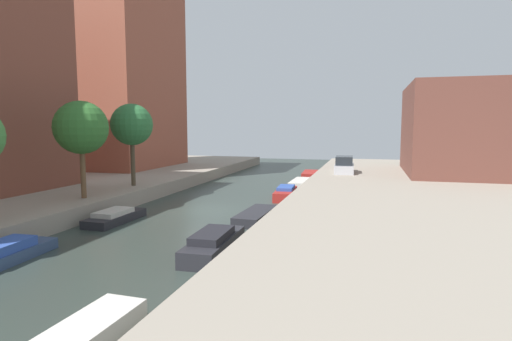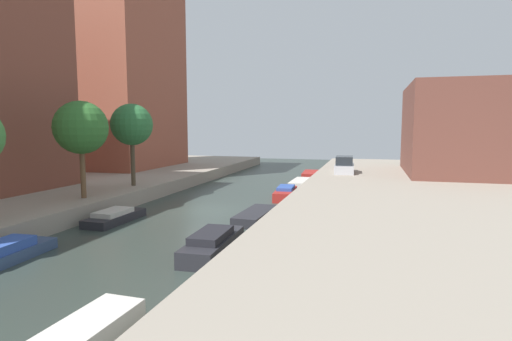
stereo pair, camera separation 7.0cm
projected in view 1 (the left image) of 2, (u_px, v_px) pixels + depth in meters
The scene contains 16 objects.
ground_plane at pixel (206, 211), 25.79m from camera, with size 84.00×84.00×0.00m, color #2D3833.
quay_left at pixel (12, 193), 29.69m from camera, with size 20.00×64.00×1.00m, color gray.
quay_right at pixel (470, 217), 21.78m from camera, with size 20.00×64.00×1.00m, color gray.
apartment_tower_far at pixel (117, 70), 43.30m from camera, with size 10.00×12.34×20.35m, color brown.
low_block_right at pixel (466, 129), 36.79m from camera, with size 10.00×13.02×7.96m, color brown.
street_tree_2 at pixel (81, 128), 24.20m from camera, with size 3.13×3.13×5.76m.
street_tree_3 at pixel (132, 125), 29.34m from camera, with size 2.97×2.97×5.87m.
parked_car at pixel (344, 166), 38.01m from camera, with size 1.86×4.41×1.53m.
moored_boat_left_1 at pixel (4, 254), 15.94m from camera, with size 1.62×4.47×0.83m.
moored_boat_left_2 at pixel (115, 217), 22.72m from camera, with size 1.52×4.03×0.70m.
moored_boat_right_0 at pixel (82, 338), 9.65m from camera, with size 1.38×3.57×0.63m.
moored_boat_right_1 at pixel (214, 244), 17.06m from camera, with size 1.56×4.59×0.99m.
moored_boat_right_2 at pixel (256, 216), 23.15m from camera, with size 1.60×4.33×0.53m.
moored_boat_right_3 at pixel (286, 193), 30.15m from camera, with size 1.57×4.21×0.89m.
moored_boat_right_4 at pixel (300, 183), 36.39m from camera, with size 1.33×4.48×0.56m.
moored_boat_right_5 at pixel (311, 175), 42.30m from camera, with size 1.93×4.38×0.63m.
Camera 1 is at (9.75, -23.63, 5.26)m, focal length 28.96 mm.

